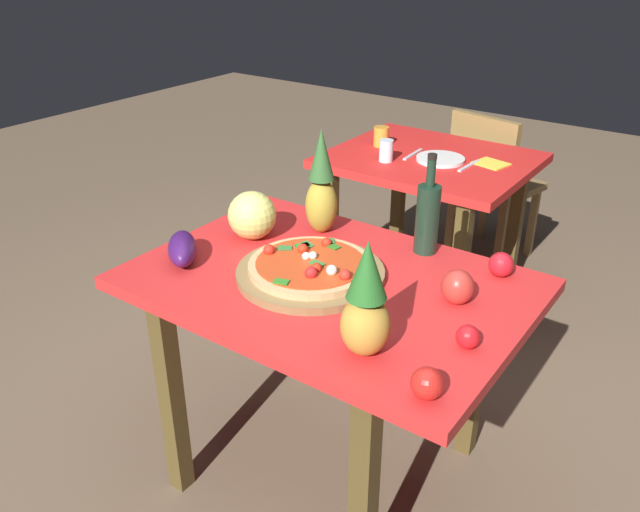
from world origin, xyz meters
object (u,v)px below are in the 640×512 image
object	(u,v)px
pineapple_right	(366,305)
napkin_folded	(491,164)
display_table	(329,307)
dinner_plate	(440,159)
melon	(252,215)
pineapple_left	(321,187)
pizza_board	(310,273)
knife_utensil	(469,166)
drinking_glass_water	(386,151)
bell_pepper	(458,287)
wine_bottle	(427,217)
tomato_near_board	(468,337)
tomato_at_corner	(427,384)
fork_utensil	(413,154)
pizza	(311,265)
background_table	(429,182)
tomato_by_bottle	(501,264)
dining_chair	(490,179)
eggplant	(182,249)

from	to	relation	value
pineapple_right	napkin_folded	distance (m)	1.59
display_table	dinner_plate	bearing A→B (deg)	100.30
melon	dinner_plate	distance (m)	1.13
pineapple_left	dinner_plate	size ratio (longest dim) A/B	1.68
pizza_board	knife_utensil	distance (m)	1.23
drinking_glass_water	dinner_plate	distance (m)	0.25
melon	drinking_glass_water	world-z (taller)	melon
pineapple_left	bell_pepper	bearing A→B (deg)	-15.60
wine_bottle	drinking_glass_water	bearing A→B (deg)	128.35
pizza_board	napkin_folded	size ratio (longest dim) A/B	3.24
tomato_near_board	dinner_plate	size ratio (longest dim) A/B	0.28
tomato_at_corner	knife_utensil	distance (m)	1.64
pineapple_right	fork_utensil	bearing A→B (deg)	113.83
knife_utensil	bell_pepper	bearing A→B (deg)	-64.15
display_table	melon	size ratio (longest dim) A/B	7.15
display_table	bell_pepper	world-z (taller)	bell_pepper
tomato_near_board	display_table	bearing A→B (deg)	169.13
pizza	melon	world-z (taller)	melon
bell_pepper	wine_bottle	bearing A→B (deg)	133.25
background_table	tomato_at_corner	world-z (taller)	tomato_at_corner
pizza	bell_pepper	distance (m)	0.44
tomato_by_bottle	fork_utensil	distance (m)	1.18
dining_chair	eggplant	bearing A→B (deg)	95.38
pineapple_left	tomato_at_corner	xyz separation A→B (m)	(0.71, -0.59, -0.13)
background_table	tomato_at_corner	size ratio (longest dim) A/B	11.76
pizza	pineapple_left	xyz separation A→B (m)	(-0.16, 0.29, 0.12)
pizza	dining_chair	bearing A→B (deg)	94.74
background_table	pizza	bearing A→B (deg)	-79.64
display_table	eggplant	distance (m)	0.50
melon	tomato_at_corner	xyz separation A→B (m)	(0.88, -0.42, -0.04)
pizza	eggplant	size ratio (longest dim) A/B	1.89
melon	tomato_near_board	distance (m)	0.89
pineapple_right	tomato_near_board	xyz separation A→B (m)	(0.20, 0.17, -0.11)
pineapple_right	napkin_folded	size ratio (longest dim) A/B	2.22
pizza	dinner_plate	xyz separation A→B (m)	(-0.17, 1.23, -0.03)
pineapple_right	knife_utensil	world-z (taller)	pineapple_right
pizza	tomato_at_corner	xyz separation A→B (m)	(0.55, -0.31, -0.00)
melon	background_table	bearing A→B (deg)	85.17
eggplant	knife_utensil	bearing A→B (deg)	75.19
eggplant	drinking_glass_water	xyz separation A→B (m)	(0.02, 1.23, 0.00)
fork_utensil	drinking_glass_water	bearing A→B (deg)	-114.24
pineapple_right	tomato_by_bottle	xyz separation A→B (m)	(0.13, 0.58, -0.10)
dining_chair	melon	size ratio (longest dim) A/B	5.15
wine_bottle	tomato_at_corner	distance (m)	0.75
pineapple_right	eggplant	bearing A→B (deg)	173.33
tomato_near_board	fork_utensil	distance (m)	1.55
wine_bottle	dinner_plate	world-z (taller)	wine_bottle
dining_chair	bell_pepper	bearing A→B (deg)	120.39
tomato_at_corner	melon	bearing A→B (deg)	154.53
melon	tomato_by_bottle	size ratio (longest dim) A/B	2.16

